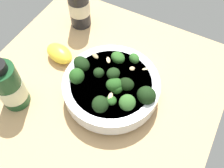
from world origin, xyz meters
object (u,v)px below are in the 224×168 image
(bottle_tall, at_px, (79,4))
(lemon_wedge, at_px, (59,53))
(bowl_of_broccoli, at_px, (112,85))
(bottle_short, at_px, (9,87))

(bottle_tall, bearing_deg, lemon_wedge, -170.82)
(lemon_wedge, xyz_separation_m, bottle_tall, (0.14, 0.02, 0.05))
(lemon_wedge, bearing_deg, bottle_tall, 9.18)
(bowl_of_broccoli, relative_size, lemon_wedge, 2.82)
(bottle_tall, xyz_separation_m, bottle_short, (-0.31, -0.01, -0.01))
(lemon_wedge, relative_size, bottle_tall, 0.53)
(lemon_wedge, height_order, bottle_short, bottle_short)
(lemon_wedge, distance_m, bottle_short, 0.17)
(bowl_of_broccoli, xyz_separation_m, lemon_wedge, (0.03, 0.18, -0.02))
(bottle_tall, bearing_deg, bottle_short, -178.56)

